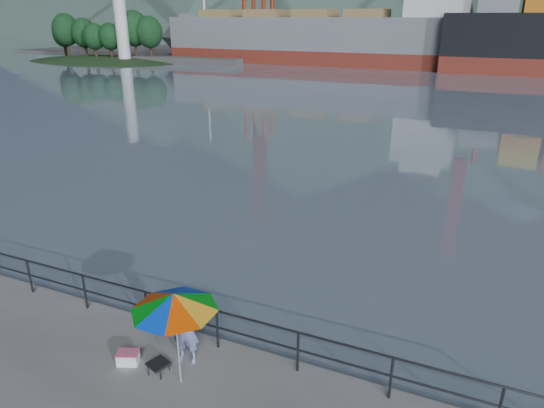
{
  "coord_description": "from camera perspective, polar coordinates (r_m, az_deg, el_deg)",
  "views": [
    {
      "loc": [
        7.97,
        -6.37,
        7.28
      ],
      "look_at": [
        2.48,
        6.0,
        2.0
      ],
      "focal_mm": 32.0,
      "sensor_mm": 36.0,
      "label": 1
    }
  ],
  "objects": [
    {
      "name": "bulk_carrier",
      "position": [
        82.98,
        7.67,
        18.94
      ],
      "size": [
        53.74,
        9.3,
        14.5
      ],
      "color": "maroon",
      "rests_on": "ground"
    },
    {
      "name": "guardrail",
      "position": [
        13.2,
        -18.0,
        -10.65
      ],
      "size": [
        22.0,
        0.06,
        1.03
      ],
      "color": "#2D3033",
      "rests_on": "ground"
    },
    {
      "name": "far_dock",
      "position": [
        99.66,
        25.99,
        15.09
      ],
      "size": [
        200.0,
        40.0,
        0.4
      ],
      "primitive_type": "cube",
      "color": "#514F4C",
      "rests_on": "ground"
    },
    {
      "name": "cooler_bag",
      "position": [
        11.81,
        -16.56,
        -17.0
      ],
      "size": [
        0.54,
        0.46,
        0.27
      ],
      "primitive_type": "cube",
      "rotation": [
        0.0,
        0.0,
        0.39
      ],
      "color": "white",
      "rests_on": "ground"
    },
    {
      "name": "folding_stool",
      "position": [
        11.38,
        -13.2,
        -18.21
      ],
      "size": [
        0.52,
        0.52,
        0.27
      ],
      "color": "black",
      "rests_on": "ground"
    },
    {
      "name": "beach_umbrella",
      "position": [
        9.98,
        -11.43,
        -11.21
      ],
      "size": [
        2.32,
        2.32,
        2.17
      ],
      "color": "white",
      "rests_on": "ground"
    },
    {
      "name": "lighthouse_islet",
      "position": [
        93.19,
        -19.42,
        15.85
      ],
      "size": [
        48.0,
        26.4,
        19.2
      ],
      "color": "#263F1E",
      "rests_on": "ground"
    },
    {
      "name": "fisherman",
      "position": [
        11.17,
        -10.1,
        -14.29
      ],
      "size": [
        0.68,
        0.52,
        1.68
      ],
      "primitive_type": "imported",
      "rotation": [
        0.0,
        0.0,
        0.21
      ],
      "color": "navy",
      "rests_on": "ground"
    },
    {
      "name": "fishing_rod",
      "position": [
        12.55,
        -8.28,
        -14.4
      ],
      "size": [
        0.52,
        1.69,
        1.24
      ],
      "primitive_type": "cylinder",
      "rotation": [
        0.96,
        0.0,
        0.29
      ],
      "color": "black",
      "rests_on": "ground"
    },
    {
      "name": "harbor_water",
      "position": [
        136.8,
        21.52,
        16.87
      ],
      "size": [
        500.0,
        280.0,
        0.0
      ],
      "primitive_type": "cube",
      "color": "slate",
      "rests_on": "ground"
    }
  ]
}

